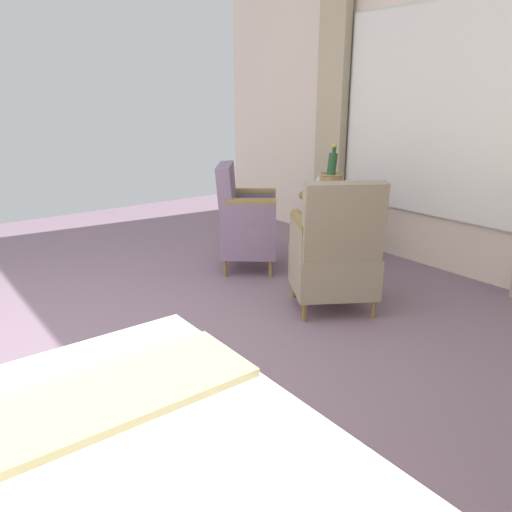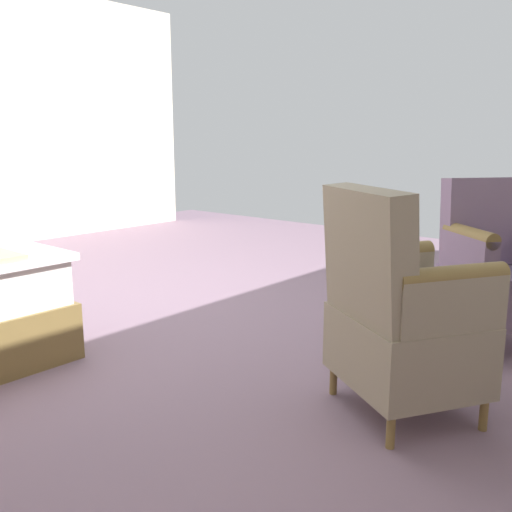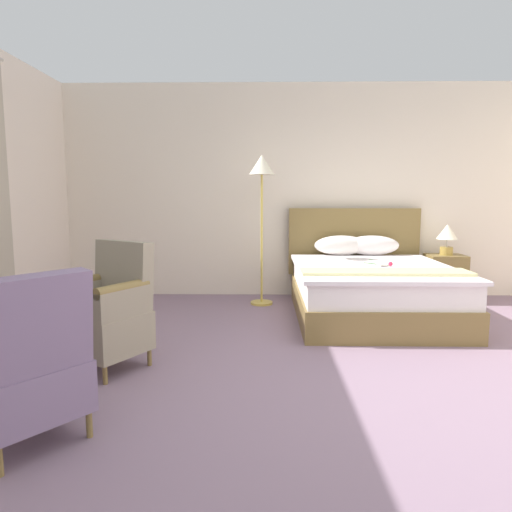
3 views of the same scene
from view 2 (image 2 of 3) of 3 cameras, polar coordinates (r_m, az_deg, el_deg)
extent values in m
plane|color=gray|center=(4.02, -9.06, -5.71)|extent=(8.20, 8.20, 0.00)
cylinder|color=olive|center=(2.63, 21.81, -14.48)|extent=(0.04, 0.04, 0.14)
cylinder|color=olive|center=(3.00, 15.49, -10.75)|extent=(0.04, 0.04, 0.14)
cylinder|color=olive|center=(2.39, 13.32, -16.67)|extent=(0.04, 0.04, 0.14)
cylinder|color=olive|center=(2.79, 7.75, -12.16)|extent=(0.04, 0.04, 0.14)
cube|color=gray|center=(2.61, 14.80, -8.90)|extent=(0.77, 0.75, 0.31)
cube|color=gray|center=(2.38, 11.08, 0.06)|extent=(0.56, 0.43, 0.56)
cube|color=gray|center=(2.35, 18.79, -4.63)|extent=(0.33, 0.46, 0.22)
cylinder|color=olive|center=(2.32, 18.97, -1.99)|extent=(0.33, 0.46, 0.09)
cube|color=gray|center=(2.74, 12.66, -1.98)|extent=(0.33, 0.46, 0.22)
cylinder|color=olive|center=(2.71, 12.77, 0.30)|extent=(0.33, 0.46, 0.09)
cylinder|color=olive|center=(3.36, 21.36, -8.50)|extent=(0.04, 0.04, 0.16)
cylinder|color=olive|center=(3.69, 18.03, -6.46)|extent=(0.04, 0.04, 0.16)
cylinder|color=olive|center=(3.94, 24.15, -5.79)|extent=(0.04, 0.04, 0.16)
cube|color=slate|center=(3.59, 23.16, -3.62)|extent=(0.73, 0.74, 0.29)
cube|color=slate|center=(3.67, 22.00, 3.26)|extent=(0.45, 0.51, 0.52)
cube|color=slate|center=(3.39, 20.49, 0.18)|extent=(0.41, 0.35, 0.22)
cylinder|color=olive|center=(3.37, 20.62, 1.98)|extent=(0.41, 0.35, 0.09)
camera|label=1|loc=(3.64, -54.77, 12.58)|focal=35.00mm
camera|label=3|loc=(6.13, 19.01, 12.62)|focal=32.00mm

